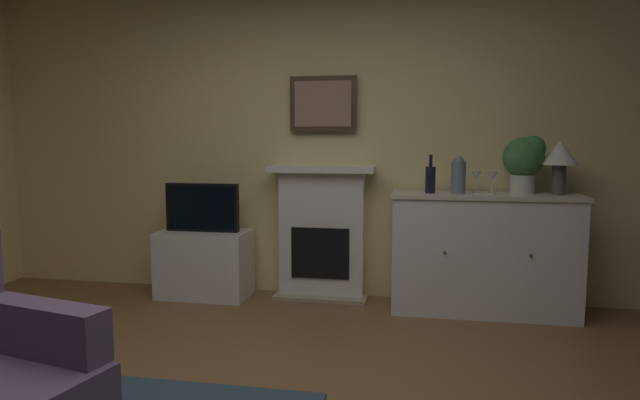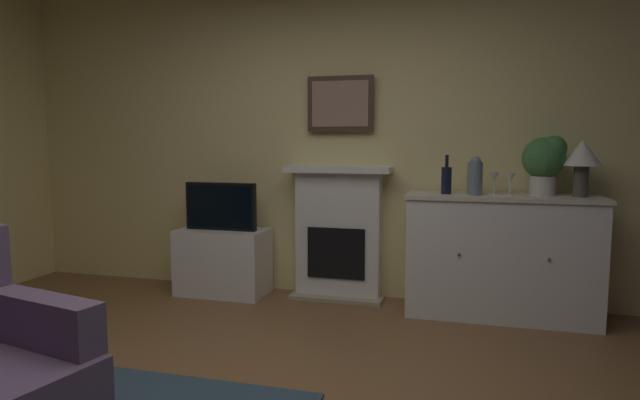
{
  "view_description": "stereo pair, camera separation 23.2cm",
  "coord_description": "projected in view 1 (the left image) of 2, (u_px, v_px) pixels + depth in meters",
  "views": [
    {
      "loc": [
        0.73,
        -2.13,
        1.3
      ],
      "look_at": [
        0.23,
        0.59,
        1.0
      ],
      "focal_mm": 30.11,
      "sensor_mm": 36.0,
      "label": 1
    },
    {
      "loc": [
        0.96,
        -2.08,
        1.3
      ],
      "look_at": [
        0.23,
        0.59,
        1.0
      ],
      "focal_mm": 30.11,
      "sensor_mm": 36.0,
      "label": 2
    }
  ],
  "objects": [
    {
      "name": "table_lamp",
      "position": [
        560.0,
        157.0,
        3.89
      ],
      "size": [
        0.26,
        0.26,
        0.4
      ],
      "color": "#4C4742",
      "rests_on": "sideboard_cabinet"
    },
    {
      "name": "wine_glass_left",
      "position": [
        476.0,
        177.0,
        4.01
      ],
      "size": [
        0.07,
        0.07,
        0.16
      ],
      "color": "silver",
      "rests_on": "sideboard_cabinet"
    },
    {
      "name": "vase_decorative",
      "position": [
        458.0,
        175.0,
        3.99
      ],
      "size": [
        0.11,
        0.11,
        0.28
      ],
      "color": "slate",
      "rests_on": "sideboard_cabinet"
    },
    {
      "name": "tv_cabinet",
      "position": [
        205.0,
        264.0,
        4.51
      ],
      "size": [
        0.75,
        0.42,
        0.56
      ],
      "color": "white",
      "rests_on": "ground_plane"
    },
    {
      "name": "wall_rear",
      "position": [
        331.0,
        126.0,
        4.48
      ],
      "size": [
        6.11,
        0.06,
        2.86
      ],
      "primitive_type": "cube",
      "color": "#EAD68C",
      "rests_on": "ground_plane"
    },
    {
      "name": "wine_bottle",
      "position": [
        430.0,
        179.0,
        4.05
      ],
      "size": [
        0.08,
        0.08,
        0.29
      ],
      "color": "black",
      "rests_on": "sideboard_cabinet"
    },
    {
      "name": "framed_picture",
      "position": [
        323.0,
        104.0,
        4.39
      ],
      "size": [
        0.55,
        0.04,
        0.45
      ],
      "color": "#473323"
    },
    {
      "name": "potted_plant_small",
      "position": [
        525.0,
        159.0,
        3.98
      ],
      "size": [
        0.3,
        0.3,
        0.43
      ],
      "color": "beige",
      "rests_on": "sideboard_cabinet"
    },
    {
      "name": "tv_set",
      "position": [
        202.0,
        208.0,
        4.43
      ],
      "size": [
        0.62,
        0.07,
        0.4
      ],
      "color": "black",
      "rests_on": "tv_cabinet"
    },
    {
      "name": "fireplace_unit",
      "position": [
        322.0,
        232.0,
        4.46
      ],
      "size": [
        0.87,
        0.3,
        1.1
      ],
      "color": "white",
      "rests_on": "ground_plane"
    },
    {
      "name": "sideboard_cabinet",
      "position": [
        483.0,
        253.0,
        4.07
      ],
      "size": [
        1.38,
        0.49,
        0.91
      ],
      "color": "white",
      "rests_on": "ground_plane"
    },
    {
      "name": "wine_glass_center",
      "position": [
        492.0,
        178.0,
        3.95
      ],
      "size": [
        0.07,
        0.07,
        0.16
      ],
      "color": "silver",
      "rests_on": "sideboard_cabinet"
    }
  ]
}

